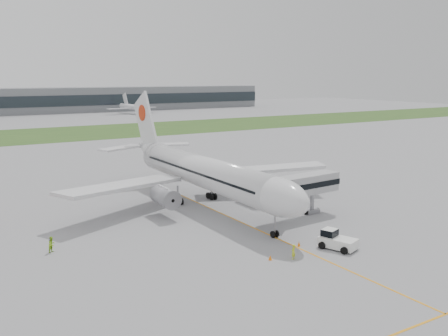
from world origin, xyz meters
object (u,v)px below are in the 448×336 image
airliner (201,170)px  jet_bridge (298,186)px  pushback_tug (336,240)px  ground_crew_near (293,252)px

airliner → jet_bridge: 16.66m
pushback_tug → ground_crew_near: 6.84m
jet_bridge → ground_crew_near: (-11.15, -12.82, -3.93)m
airliner → jet_bridge: (8.21, -14.47, -0.85)m
jet_bridge → ground_crew_near: 17.43m
pushback_tug → jet_bridge: jet_bridge is taller
airliner → ground_crew_near: airliner is taller
airliner → pushback_tug: airliner is taller
ground_crew_near → pushback_tug: bearing=158.8°
pushback_tug → ground_crew_near: size_ratio=2.81×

